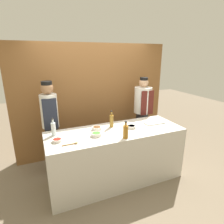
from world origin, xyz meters
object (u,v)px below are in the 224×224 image
at_px(sauce_bowl_green, 96,134).
at_px(bottle_amber, 126,132).
at_px(sauce_bowl_purple, 131,127).
at_px(wooden_spoon, 72,144).
at_px(bottle_clear, 53,129).
at_px(bottle_vinegar, 111,121).
at_px(chef_left, 51,123).
at_px(sauce_bowl_brown, 97,128).
at_px(sauce_bowl_red, 57,140).
at_px(cutting_board, 155,123).
at_px(chef_right, 142,113).

xyz_separation_m(sauce_bowl_green, bottle_amber, (0.39, -0.25, 0.08)).
distance_m(sauce_bowl_purple, wooden_spoon, 1.10).
distance_m(sauce_bowl_purple, bottle_clear, 1.30).
height_order(bottle_clear, wooden_spoon, bottle_clear).
xyz_separation_m(bottle_vinegar, chef_left, (-0.98, 0.56, -0.10)).
height_order(sauce_bowl_brown, bottle_vinegar, bottle_vinegar).
relative_size(sauce_bowl_purple, sauce_bowl_brown, 0.94).
height_order(sauce_bowl_red, cutting_board, sauce_bowl_red).
relative_size(sauce_bowl_red, bottle_clear, 0.49).
distance_m(sauce_bowl_brown, bottle_amber, 0.58).
relative_size(sauce_bowl_purple, bottle_vinegar, 0.50).
distance_m(wooden_spoon, chef_right, 2.01).
bearing_deg(chef_left, bottle_vinegar, -29.93).
height_order(bottle_amber, chef_right, chef_right).
xyz_separation_m(bottle_clear, wooden_spoon, (0.20, -0.43, -0.10)).
bearing_deg(chef_right, sauce_bowl_green, -148.56).
bearing_deg(bottle_amber, sauce_bowl_brown, 121.90).
bearing_deg(sauce_bowl_purple, bottle_vinegar, 148.76).
bearing_deg(wooden_spoon, chef_left, 101.58).
relative_size(sauce_bowl_brown, bottle_clear, 0.55).
height_order(cutting_board, bottle_amber, bottle_amber).
distance_m(sauce_bowl_red, bottle_amber, 1.02).
bearing_deg(chef_left, sauce_bowl_purple, -30.25).
bearing_deg(wooden_spoon, sauce_bowl_red, 136.17).
bearing_deg(bottle_amber, chef_left, 132.92).
bearing_deg(chef_left, sauce_bowl_green, -53.42).
xyz_separation_m(wooden_spoon, chef_right, (1.76, 0.97, -0.04)).
height_order(cutting_board, bottle_clear, bottle_clear).
xyz_separation_m(sauce_bowl_red, bottle_clear, (-0.02, 0.25, 0.09)).
height_order(bottle_clear, chef_left, chef_left).
distance_m(sauce_bowl_red, sauce_bowl_brown, 0.71).
bearing_deg(cutting_board, bottle_vinegar, 170.16).
bearing_deg(sauce_bowl_brown, sauce_bowl_red, -163.09).
height_order(cutting_board, bottle_vinegar, bottle_vinegar).
relative_size(sauce_bowl_brown, wooden_spoon, 0.70).
relative_size(cutting_board, chef_left, 0.22).
relative_size(sauce_bowl_purple, sauce_bowl_green, 0.92).
xyz_separation_m(sauce_bowl_purple, wooden_spoon, (-1.08, -0.23, -0.01)).
bearing_deg(sauce_bowl_green, bottle_clear, 155.23).
bearing_deg(bottle_vinegar, sauce_bowl_green, -144.46).
height_order(sauce_bowl_purple, chef_right, chef_right).
height_order(cutting_board, chef_left, chef_left).
bearing_deg(bottle_amber, cutting_board, 25.06).
bearing_deg(bottle_vinegar, sauce_bowl_red, -166.35).
bearing_deg(cutting_board, chef_right, 76.40).
bearing_deg(chef_right, sauce_bowl_brown, -154.98).
bearing_deg(bottle_clear, sauce_bowl_green, -24.77).
bearing_deg(bottle_amber, sauce_bowl_green, 147.19).
bearing_deg(chef_left, sauce_bowl_brown, -40.22).
relative_size(sauce_bowl_purple, wooden_spoon, 0.66).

